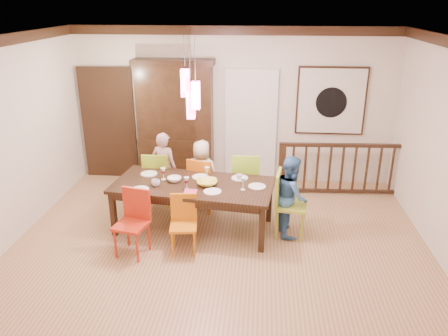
# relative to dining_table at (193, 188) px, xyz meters

# --- Properties ---
(floor) EXTENTS (6.00, 6.00, 0.00)m
(floor) POSITION_rel_dining_table_xyz_m (0.45, -0.44, -0.68)
(floor) COLOR #9E6F4C
(floor) RESTS_ON ground
(ceiling) EXTENTS (6.00, 6.00, 0.00)m
(ceiling) POSITION_rel_dining_table_xyz_m (0.45, -0.44, 2.22)
(ceiling) COLOR white
(ceiling) RESTS_ON wall_back
(wall_back) EXTENTS (6.00, 0.00, 6.00)m
(wall_back) POSITION_rel_dining_table_xyz_m (0.45, 2.06, 0.77)
(wall_back) COLOR beige
(wall_back) RESTS_ON floor
(wall_left) EXTENTS (0.00, 5.00, 5.00)m
(wall_left) POSITION_rel_dining_table_xyz_m (-2.55, -0.44, 0.77)
(wall_left) COLOR beige
(wall_left) RESTS_ON floor
(crown_molding) EXTENTS (6.00, 5.00, 0.16)m
(crown_molding) POSITION_rel_dining_table_xyz_m (0.45, -0.44, 2.14)
(crown_molding) COLOR black
(crown_molding) RESTS_ON wall_back
(panel_door) EXTENTS (1.04, 0.07, 2.24)m
(panel_door) POSITION_rel_dining_table_xyz_m (-1.95, 2.01, 0.37)
(panel_door) COLOR black
(panel_door) RESTS_ON wall_back
(white_doorway) EXTENTS (0.97, 0.05, 2.22)m
(white_doorway) POSITION_rel_dining_table_xyz_m (0.80, 2.02, 0.37)
(white_doorway) COLOR silver
(white_doorway) RESTS_ON wall_back
(painting) EXTENTS (1.25, 0.06, 1.25)m
(painting) POSITION_rel_dining_table_xyz_m (2.25, 2.02, 0.92)
(painting) COLOR black
(painting) RESTS_ON wall_back
(pendant_cluster) EXTENTS (0.27, 0.21, 1.14)m
(pendant_cluster) POSITION_rel_dining_table_xyz_m (0.00, -0.00, 1.43)
(pendant_cluster) COLOR #FF4C7F
(pendant_cluster) RESTS_ON ceiling
(dining_table) EXTENTS (2.50, 1.37, 0.75)m
(dining_table) POSITION_rel_dining_table_xyz_m (0.00, 0.00, 0.00)
(dining_table) COLOR black
(dining_table) RESTS_ON floor
(chair_far_left) EXTENTS (0.44, 0.44, 0.97)m
(chair_far_left) POSITION_rel_dining_table_xyz_m (-0.72, 0.78, -0.12)
(chair_far_left) COLOR #8EB221
(chair_far_left) RESTS_ON floor
(chair_far_mid) EXTENTS (0.53, 0.53, 0.93)m
(chair_far_mid) POSITION_rel_dining_table_xyz_m (0.07, 0.68, -0.14)
(chair_far_mid) COLOR #B8570C
(chair_far_mid) RESTS_ON floor
(chair_far_right) EXTENTS (0.47, 0.47, 0.99)m
(chair_far_right) POSITION_rel_dining_table_xyz_m (0.75, 0.82, -0.11)
(chair_far_right) COLOR #94CA28
(chair_far_right) RESTS_ON floor
(chair_near_left) EXTENTS (0.50, 0.50, 0.93)m
(chair_near_left) POSITION_rel_dining_table_xyz_m (-0.74, -0.81, -0.15)
(chair_near_left) COLOR #B32812
(chair_near_left) RESTS_ON floor
(chair_near_mid) EXTENTS (0.41, 0.41, 0.82)m
(chair_near_mid) POSITION_rel_dining_table_xyz_m (-0.04, -0.69, -0.21)
(chair_near_mid) COLOR #C96D0E
(chair_near_mid) RESTS_ON floor
(chair_end_right) EXTENTS (0.51, 0.51, 1.00)m
(chair_end_right) POSITION_rel_dining_table_xyz_m (1.47, -0.07, -0.10)
(chair_end_right) COLOR #A4B22E
(chair_end_right) RESTS_ON floor
(china_hutch) EXTENTS (1.48, 0.46, 2.34)m
(china_hutch) POSITION_rel_dining_table_xyz_m (-0.61, 1.85, 0.50)
(china_hutch) COLOR black
(china_hutch) RESTS_ON floor
(balustrade) EXTENTS (2.29, 0.18, 0.96)m
(balustrade) POSITION_rel_dining_table_xyz_m (2.47, 1.51, -0.18)
(balustrade) COLOR black
(balustrade) RESTS_ON floor
(person_far_left) EXTENTS (0.53, 0.43, 1.27)m
(person_far_left) POSITION_rel_dining_table_xyz_m (-0.64, 0.88, -0.04)
(person_far_left) COLOR #D5A2A6
(person_far_left) RESTS_ON floor
(person_far_mid) EXTENTS (0.61, 0.45, 1.15)m
(person_far_mid) POSITION_rel_dining_table_xyz_m (0.01, 0.85, -0.10)
(person_far_mid) COLOR beige
(person_far_mid) RESTS_ON floor
(person_end_right) EXTENTS (0.55, 0.66, 1.23)m
(person_end_right) POSITION_rel_dining_table_xyz_m (1.46, -0.01, -0.06)
(person_end_right) COLOR #3F71B0
(person_end_right) RESTS_ON floor
(serving_bowl) EXTENTS (0.35, 0.35, 0.08)m
(serving_bowl) POSITION_rel_dining_table_xyz_m (0.22, -0.03, 0.11)
(serving_bowl) COLOR gold
(serving_bowl) RESTS_ON dining_table
(small_bowl) EXTENTS (0.28, 0.28, 0.07)m
(small_bowl) POSITION_rel_dining_table_xyz_m (-0.30, 0.06, 0.11)
(small_bowl) COLOR white
(small_bowl) RESTS_ON dining_table
(cup_left) EXTENTS (0.13, 0.13, 0.10)m
(cup_left) POSITION_rel_dining_table_xyz_m (-0.54, -0.14, 0.12)
(cup_left) COLOR silver
(cup_left) RESTS_ON dining_table
(cup_right) EXTENTS (0.10, 0.10, 0.09)m
(cup_right) POSITION_rel_dining_table_xyz_m (0.68, 0.20, 0.12)
(cup_right) COLOR silver
(cup_right) RESTS_ON dining_table
(plate_far_left) EXTENTS (0.26, 0.26, 0.01)m
(plate_far_left) POSITION_rel_dining_table_xyz_m (-0.75, 0.31, 0.08)
(plate_far_left) COLOR white
(plate_far_left) RESTS_ON dining_table
(plate_far_mid) EXTENTS (0.26, 0.26, 0.01)m
(plate_far_mid) POSITION_rel_dining_table_xyz_m (0.08, 0.25, 0.08)
(plate_far_mid) COLOR white
(plate_far_mid) RESTS_ON dining_table
(plate_far_right) EXTENTS (0.26, 0.26, 0.01)m
(plate_far_right) POSITION_rel_dining_table_xyz_m (0.69, 0.26, 0.08)
(plate_far_right) COLOR white
(plate_far_right) RESTS_ON dining_table
(plate_near_left) EXTENTS (0.26, 0.26, 0.01)m
(plate_near_left) POSITION_rel_dining_table_xyz_m (-0.73, -0.30, 0.08)
(plate_near_left) COLOR white
(plate_near_left) RESTS_ON dining_table
(plate_near_mid) EXTENTS (0.26, 0.26, 0.01)m
(plate_near_mid) POSITION_rel_dining_table_xyz_m (0.32, -0.28, 0.08)
(plate_near_mid) COLOR white
(plate_near_mid) RESTS_ON dining_table
(plate_end_right) EXTENTS (0.26, 0.26, 0.01)m
(plate_end_right) POSITION_rel_dining_table_xyz_m (0.96, -0.04, 0.08)
(plate_end_right) COLOR white
(plate_end_right) RESTS_ON dining_table
(wine_glass_a) EXTENTS (0.08, 0.08, 0.19)m
(wine_glass_a) POSITION_rel_dining_table_xyz_m (-0.48, 0.12, 0.17)
(wine_glass_a) COLOR #590C19
(wine_glass_a) RESTS_ON dining_table
(wine_glass_b) EXTENTS (0.08, 0.08, 0.19)m
(wine_glass_b) POSITION_rel_dining_table_xyz_m (0.19, 0.21, 0.17)
(wine_glass_b) COLOR silver
(wine_glass_b) RESTS_ON dining_table
(wine_glass_c) EXTENTS (0.08, 0.08, 0.19)m
(wine_glass_c) POSITION_rel_dining_table_xyz_m (-0.06, -0.22, 0.17)
(wine_glass_c) COLOR #590C19
(wine_glass_c) RESTS_ON dining_table
(wine_glass_d) EXTENTS (0.08, 0.08, 0.19)m
(wine_glass_d) POSITION_rel_dining_table_xyz_m (0.76, -0.16, 0.17)
(wine_glass_d) COLOR silver
(wine_glass_d) RESTS_ON dining_table
(napkin) EXTENTS (0.18, 0.14, 0.01)m
(napkin) POSITION_rel_dining_table_xyz_m (0.01, -0.30, 0.08)
(napkin) COLOR #D83359
(napkin) RESTS_ON dining_table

